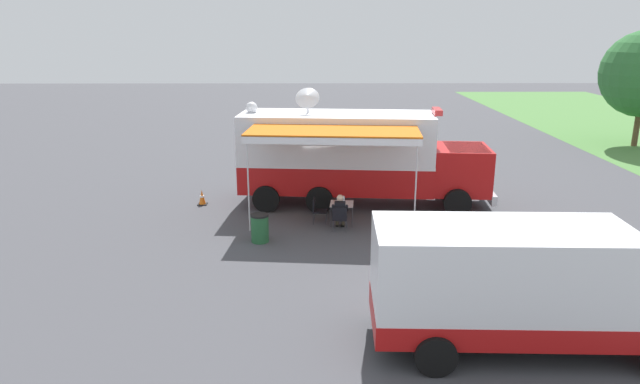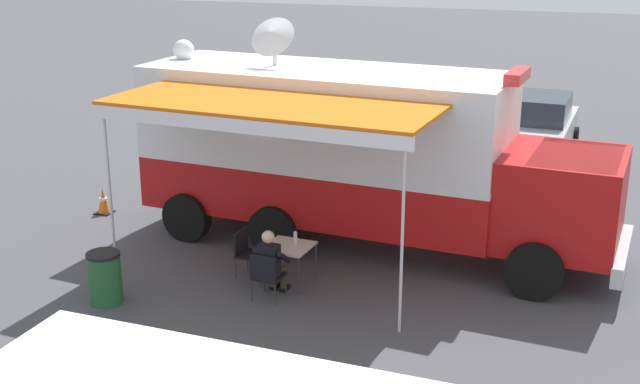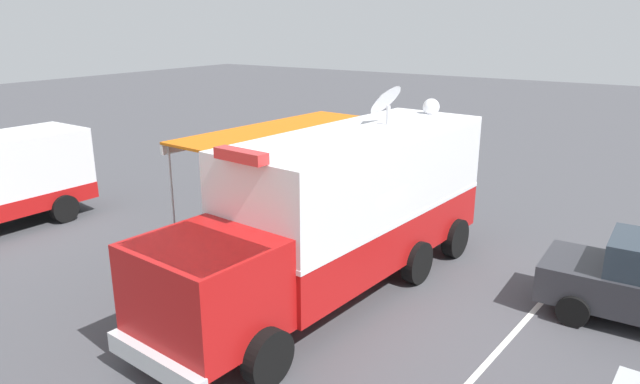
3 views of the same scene
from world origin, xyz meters
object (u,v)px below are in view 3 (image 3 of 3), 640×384
object	(u,v)px
folding_table	(276,231)
folding_chair_beside_table	(299,228)
folding_chair_at_table	(255,230)
command_truck	(340,206)
traffic_cone	(438,207)
seated_responder	(260,226)
trash_bin	(285,201)
water_bottle	(279,227)

from	to	relation	value
folding_table	folding_chair_beside_table	world-z (taller)	folding_chair_beside_table
folding_chair_beside_table	folding_table	bearing A→B (deg)	83.31
folding_table	folding_chair_at_table	bearing A→B (deg)	-7.45
folding_table	command_truck	bearing A→B (deg)	164.74
folding_chair_beside_table	traffic_cone	bearing A→B (deg)	-116.01
folding_table	seated_responder	distance (m)	0.62
seated_responder	traffic_cone	size ratio (longest dim) A/B	2.16
folding_chair_beside_table	traffic_cone	size ratio (longest dim) A/B	1.50
folding_table	folding_chair_at_table	distance (m)	0.82
trash_bin	traffic_cone	size ratio (longest dim) A/B	1.57
folding_chair_beside_table	seated_responder	world-z (taller)	seated_responder
seated_responder	trash_bin	distance (m)	2.83
water_bottle	seated_responder	distance (m)	0.81
folding_chair_beside_table	trash_bin	bearing A→B (deg)	-45.07
folding_chair_at_table	folding_chair_beside_table	distance (m)	1.17
folding_chair_at_table	seated_responder	distance (m)	0.23
folding_table	traffic_cone	distance (m)	5.75
command_truck	seated_responder	bearing A→B (deg)	-13.82
water_bottle	folding_chair_at_table	xyz separation A→B (m)	(0.96, -0.18, -0.32)
folding_chair_at_table	folding_chair_beside_table	world-z (taller)	same
command_truck	trash_bin	distance (m)	5.42
trash_bin	seated_responder	bearing A→B (deg)	113.28
folding_chair_at_table	traffic_cone	distance (m)	6.01
seated_responder	folding_chair_beside_table	bearing A→B (deg)	-133.05
command_truck	water_bottle	distance (m)	2.48
command_truck	folding_table	bearing A→B (deg)	-15.26
folding_table	folding_chair_at_table	xyz separation A→B (m)	(0.80, -0.10, -0.16)
water_bottle	command_truck	bearing A→B (deg)	165.53
folding_chair_at_table	traffic_cone	world-z (taller)	folding_chair_at_table
folding_table	water_bottle	size ratio (longest dim) A/B	3.87
command_truck	water_bottle	world-z (taller)	command_truck
folding_table	traffic_cone	size ratio (longest dim) A/B	1.49
traffic_cone	seated_responder	bearing A→B (deg)	61.04
command_truck	folding_table	world-z (taller)	command_truck
folding_table	folding_chair_beside_table	bearing A→B (deg)	-96.69
water_bottle	folding_chair_at_table	world-z (taller)	water_bottle
traffic_cone	folding_chair_beside_table	bearing A→B (deg)	63.99
water_bottle	traffic_cone	bearing A→B (deg)	-111.42
folding_table	trash_bin	bearing A→B (deg)	-57.21
water_bottle	seated_responder	size ratio (longest dim) A/B	0.18
folding_chair_at_table	trash_bin	bearing A→B (deg)	-70.21
folding_chair_at_table	seated_responder	xyz separation A→B (m)	(-0.19, 0.02, 0.14)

